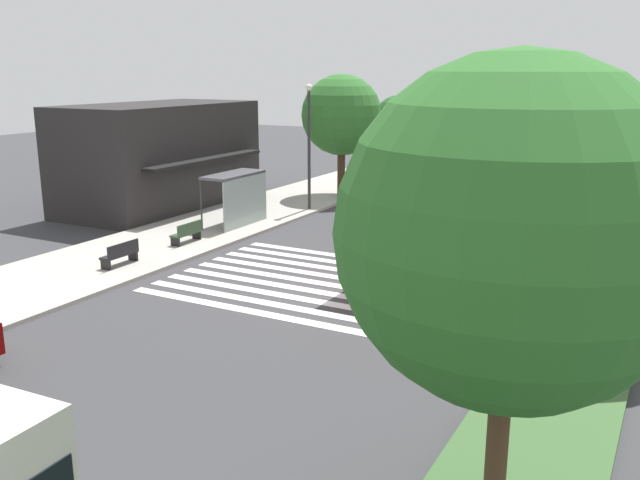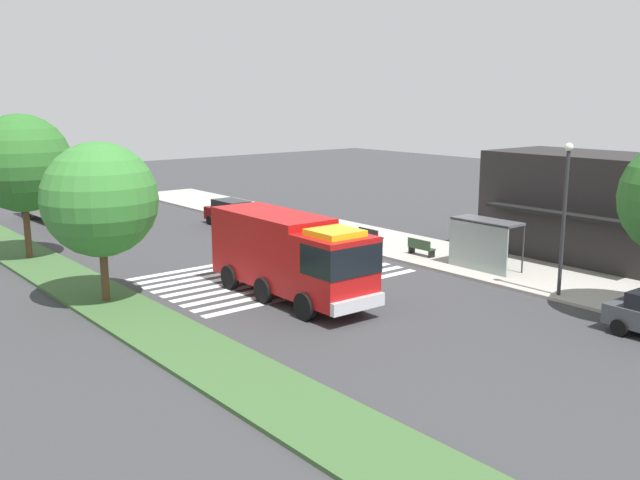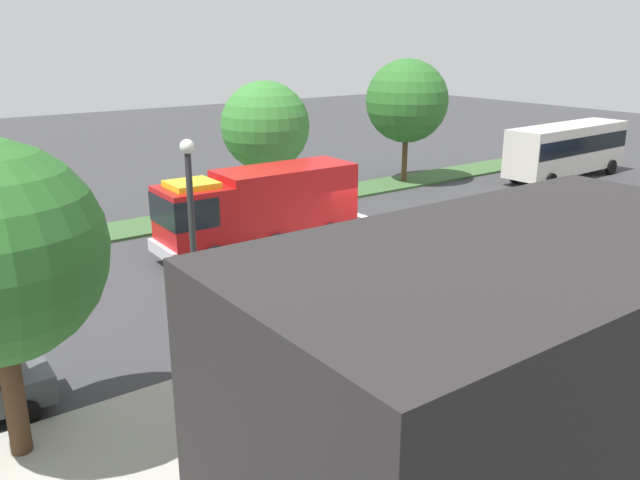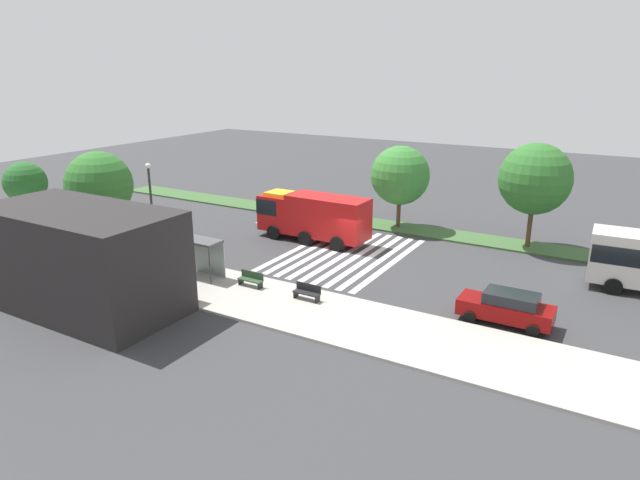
# 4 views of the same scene
# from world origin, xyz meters

# --- Properties ---
(ground_plane) EXTENTS (120.00, 120.00, 0.00)m
(ground_plane) POSITION_xyz_m (0.00, 0.00, 0.00)
(ground_plane) COLOR #38383A
(sidewalk) EXTENTS (60.00, 5.59, 0.14)m
(sidewalk) POSITION_xyz_m (0.00, 9.47, 0.07)
(sidewalk) COLOR #ADA89E
(sidewalk) RESTS_ON ground_plane
(median_strip) EXTENTS (60.00, 3.00, 0.14)m
(median_strip) POSITION_xyz_m (0.00, -8.18, 0.07)
(median_strip) COLOR #3D6033
(median_strip) RESTS_ON ground_plane
(crosswalk) EXTENTS (7.65, 12.02, 0.01)m
(crosswalk) POSITION_xyz_m (0.46, 0.00, 0.01)
(crosswalk) COLOR silver
(crosswalk) RESTS_ON ground_plane
(fire_truck) EXTENTS (9.00, 3.00, 3.58)m
(fire_truck) POSITION_xyz_m (4.33, -1.76, 2.02)
(fire_truck) COLOR #B71414
(fire_truck) RESTS_ON ground_plane
(parked_car_mid) EXTENTS (4.75, 2.01, 1.74)m
(parked_car_mid) POSITION_xyz_m (-11.88, 5.48, 0.90)
(parked_car_mid) COLOR #720505
(parked_car_mid) RESTS_ON ground_plane
(transit_bus) EXTENTS (10.26, 3.17, 3.50)m
(transit_bus) POSITION_xyz_m (-19.94, -3.00, 2.08)
(transit_bus) COLOR silver
(transit_bus) RESTS_ON ground_plane
(bus_stop_shelter) EXTENTS (3.50, 1.40, 2.46)m
(bus_stop_shelter) POSITION_xyz_m (6.45, 8.31, 1.89)
(bus_stop_shelter) COLOR #4C4C51
(bus_stop_shelter) RESTS_ON sidewalk
(bench_near_shelter) EXTENTS (1.60, 0.50, 0.90)m
(bench_near_shelter) POSITION_xyz_m (2.45, 8.28, 0.59)
(bench_near_shelter) COLOR #2D472D
(bench_near_shelter) RESTS_ON sidewalk
(bench_west_of_shelter) EXTENTS (1.60, 0.50, 0.90)m
(bench_west_of_shelter) POSITION_xyz_m (-1.51, 8.28, 0.59)
(bench_west_of_shelter) COLOR black
(bench_west_of_shelter) RESTS_ON sidewalk
(street_lamp) EXTENTS (0.36, 0.36, 6.53)m
(street_lamp) POSITION_xyz_m (11.42, 7.28, 3.97)
(street_lamp) COLOR #2D2D30
(street_lamp) RESTS_ON sidewalk
(storefront_building) EXTENTS (11.19, 6.40, 5.62)m
(storefront_building) POSITION_xyz_m (8.65, 15.06, 2.81)
(storefront_building) COLOR #282626
(storefront_building) RESTS_ON ground_plane
(median_tree_far_west) EXTENTS (5.09, 5.09, 7.56)m
(median_tree_far_west) POSITION_xyz_m (-10.42, -8.18, 5.14)
(median_tree_far_west) COLOR #513823
(median_tree_far_west) RESTS_ON median_strip
(median_tree_west) EXTENTS (4.73, 4.73, 6.64)m
(median_tree_west) POSITION_xyz_m (-0.20, -8.18, 4.41)
(median_tree_west) COLOR #513823
(median_tree_west) RESTS_ON median_strip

